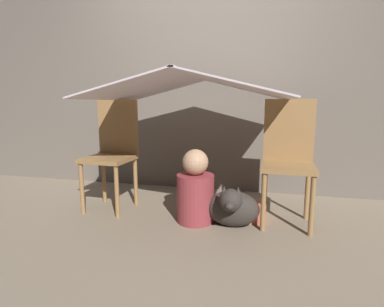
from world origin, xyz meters
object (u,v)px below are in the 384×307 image
chair_right (288,156)px  dog (232,207)px  chair_left (113,149)px  person_front (195,191)px

chair_right → dog: (-0.40, -0.23, -0.37)m
chair_left → dog: chair_left is taller
chair_right → dog: bearing=-148.5°
chair_left → chair_right: bearing=2.9°
chair_left → dog: size_ratio=2.39×
chair_left → person_front: 0.86m
chair_left → person_front: (0.80, -0.18, -0.28)m
person_front → dog: bearing=-9.7°
person_front → chair_right: bearing=14.1°
chair_left → dog: (1.10, -0.23, -0.37)m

